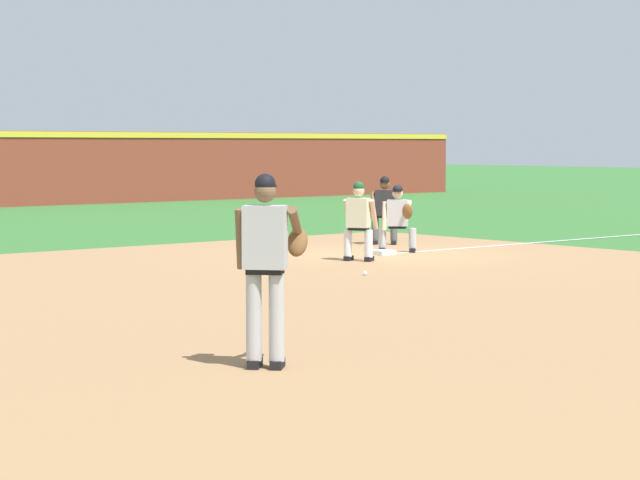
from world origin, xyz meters
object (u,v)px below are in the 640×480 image
(first_base_bag, at_px, (383,253))
(baserunner, at_px, (359,218))
(pitcher, at_px, (267,258))
(umpire, at_px, (385,208))
(baseball, at_px, (365,273))
(first_baseman, at_px, (398,216))

(first_base_bag, height_order, baserunner, baserunner)
(pitcher, xyz_separation_m, umpire, (10.90, 10.11, -0.27))
(umpire, bearing_deg, first_base_bag, -133.71)
(baseball, distance_m, first_baseman, 4.48)
(first_baseman, height_order, umpire, umpire)
(baseball, bearing_deg, first_baseman, 39.51)
(pitcher, height_order, umpire, pitcher)
(pitcher, bearing_deg, baserunner, 43.80)
(first_baseman, relative_size, baserunner, 0.92)
(baseball, distance_m, baserunner, 2.60)
(baseball, xyz_separation_m, baserunner, (1.58, 1.93, 0.76))
(first_baseman, bearing_deg, baserunner, -154.24)
(baseball, relative_size, first_baseman, 0.06)
(first_base_bag, relative_size, baseball, 5.14)
(baseball, bearing_deg, pitcher, -138.21)
(first_base_bag, bearing_deg, pitcher, -137.86)
(first_base_bag, xyz_separation_m, baserunner, (-1.24, -0.69, 0.75))
(baseball, xyz_separation_m, umpire, (4.54, 4.42, 0.76))
(first_base_bag, xyz_separation_m, umpire, (1.71, 1.79, 0.75))
(baseball, bearing_deg, baserunner, 50.73)
(first_baseman, bearing_deg, pitcher, -138.99)
(first_base_bag, relative_size, umpire, 0.26)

